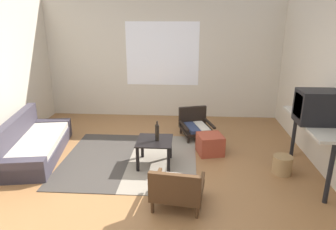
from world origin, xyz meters
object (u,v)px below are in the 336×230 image
(couch, at_px, (33,144))
(console_shelf, at_px, (313,128))
(crt_television, at_px, (319,107))
(armchair_striped_foreground, at_px, (177,188))
(ottoman_orange, at_px, (210,144))
(clay_vase, at_px, (306,106))
(glass_bottle, at_px, (157,132))
(coffee_table, at_px, (155,145))
(armchair_by_window, at_px, (195,124))
(wicker_basket, at_px, (282,165))

(couch, bearing_deg, console_shelf, -5.21)
(console_shelf, distance_m, crt_television, 0.34)
(armchair_striped_foreground, bearing_deg, ottoman_orange, 72.15)
(clay_vase, bearing_deg, glass_bottle, -176.33)
(armchair_striped_foreground, height_order, ottoman_orange, armchair_striped_foreground)
(armchair_striped_foreground, height_order, glass_bottle, glass_bottle)
(coffee_table, relative_size, glass_bottle, 1.79)
(armchair_by_window, bearing_deg, ottoman_orange, -73.06)
(coffee_table, xyz_separation_m, armchair_by_window, (0.66, 1.26, -0.10))
(ottoman_orange, xyz_separation_m, console_shelf, (1.37, -0.69, 0.59))
(coffee_table, height_order, armchair_by_window, armchair_by_window)
(crt_television, bearing_deg, armchair_striped_foreground, -156.88)
(ottoman_orange, bearing_deg, couch, -174.33)
(coffee_table, bearing_deg, console_shelf, -5.39)
(crt_television, relative_size, glass_bottle, 1.78)
(ottoman_orange, distance_m, clay_vase, 1.62)
(coffee_table, xyz_separation_m, glass_bottle, (0.04, -0.00, 0.22))
(wicker_basket, bearing_deg, couch, 175.12)
(crt_television, distance_m, wicker_basket, 1.01)
(crt_television, bearing_deg, armchair_by_window, 135.83)
(armchair_striped_foreground, distance_m, clay_vase, 2.35)
(console_shelf, bearing_deg, ottoman_orange, 153.24)
(ottoman_orange, xyz_separation_m, glass_bottle, (-0.85, -0.48, 0.38))
(ottoman_orange, bearing_deg, armchair_striped_foreground, -107.85)
(console_shelf, bearing_deg, glass_bottle, 174.60)
(console_shelf, xyz_separation_m, glass_bottle, (-2.22, 0.21, -0.21))
(armchair_striped_foreground, bearing_deg, console_shelf, 25.16)
(clay_vase, height_order, glass_bottle, clay_vase)
(coffee_table, distance_m, armchair_striped_foreground, 1.16)
(console_shelf, bearing_deg, coffee_table, 174.61)
(console_shelf, bearing_deg, crt_television, -92.23)
(couch, xyz_separation_m, wicker_basket, (3.99, -0.34, -0.07))
(armchair_by_window, xyz_separation_m, armchair_striped_foreground, (-0.27, -2.35, 0.02))
(crt_television, xyz_separation_m, wicker_basket, (-0.33, 0.14, -0.95))
(armchair_by_window, bearing_deg, crt_television, -44.17)
(couch, relative_size, coffee_table, 3.53)
(console_shelf, distance_m, wicker_basket, 0.71)
(armchair_by_window, xyz_separation_m, clay_vase, (1.60, -1.12, 0.74))
(ottoman_orange, xyz_separation_m, clay_vase, (1.37, -0.34, 0.81))
(clay_vase, bearing_deg, armchair_by_window, 145.03)
(clay_vase, bearing_deg, wicker_basket, -138.49)
(armchair_by_window, distance_m, crt_television, 2.39)
(console_shelf, bearing_deg, armchair_by_window, 137.42)
(coffee_table, bearing_deg, armchair_by_window, 62.49)
(coffee_table, bearing_deg, clay_vase, 3.51)
(couch, relative_size, wicker_basket, 6.99)
(couch, relative_size, crt_television, 3.55)
(armchair_striped_foreground, distance_m, ottoman_orange, 1.65)
(armchair_striped_foreground, relative_size, glass_bottle, 2.20)
(armchair_by_window, distance_m, wicker_basket, 1.91)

